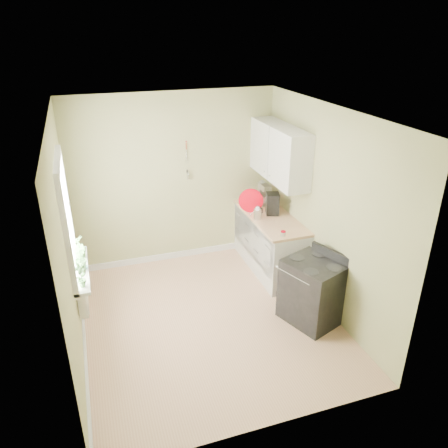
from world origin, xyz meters
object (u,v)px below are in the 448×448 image
object	(u,v)px
stove	(312,291)
coffee_maker	(272,204)
stand_mixer	(264,194)
kettle	(258,213)

from	to	relation	value
stove	coffee_maker	size ratio (longest dim) A/B	2.94
stove	coffee_maker	distance (m)	1.60
stove	coffee_maker	xyz separation A→B (m)	(0.06, 1.46, 0.63)
stand_mixer	kettle	distance (m)	0.65
stand_mixer	stove	bearing A→B (deg)	-93.46
kettle	coffee_maker	world-z (taller)	coffee_maker
stove	coffee_maker	world-z (taller)	coffee_maker
stove	kettle	size ratio (longest dim) A/B	4.73
kettle	stove	bearing A→B (deg)	-80.43
stove	kettle	world-z (taller)	kettle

